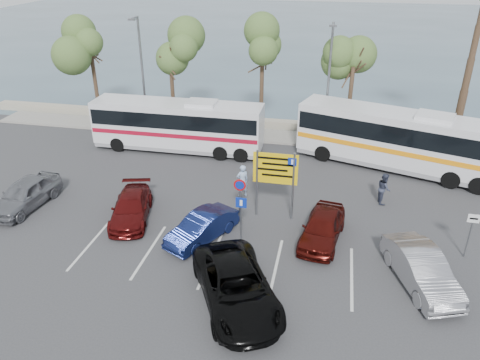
% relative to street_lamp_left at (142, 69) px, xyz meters
% --- Properties ---
extents(ground, '(120.00, 120.00, 0.00)m').
position_rel_street_lamp_left_xyz_m(ground, '(10.00, -13.52, -4.60)').
color(ground, '#363638').
rests_on(ground, ground).
extents(kerb_strip, '(44.00, 2.40, 0.15)m').
position_rel_street_lamp_left_xyz_m(kerb_strip, '(10.00, 0.48, -4.52)').
color(kerb_strip, gray).
rests_on(kerb_strip, ground).
extents(seawall, '(48.00, 0.80, 0.60)m').
position_rel_street_lamp_left_xyz_m(seawall, '(10.00, 2.48, -4.30)').
color(seawall, gray).
rests_on(seawall, ground).
extents(sea, '(140.00, 140.00, 0.00)m').
position_rel_street_lamp_left_xyz_m(sea, '(10.00, 46.48, -4.59)').
color(sea, '#3B525F').
rests_on(sea, ground).
extents(tree_far_left, '(3.20, 3.20, 7.60)m').
position_rel_street_lamp_left_xyz_m(tree_far_left, '(-4.00, 0.48, 1.73)').
color(tree_far_left, '#382619').
rests_on(tree_far_left, kerb_strip).
extents(tree_left, '(3.20, 3.20, 7.20)m').
position_rel_street_lamp_left_xyz_m(tree_left, '(2.00, 0.48, 1.41)').
color(tree_left, '#382619').
rests_on(tree_left, kerb_strip).
extents(tree_mid, '(3.20, 3.20, 8.00)m').
position_rel_street_lamp_left_xyz_m(tree_mid, '(8.50, 0.48, 2.06)').
color(tree_mid, '#382619').
rests_on(tree_mid, kerb_strip).
extents(tree_right, '(3.20, 3.20, 7.40)m').
position_rel_street_lamp_left_xyz_m(tree_right, '(14.50, 0.48, 1.57)').
color(tree_right, '#382619').
rests_on(tree_right, kerb_strip).
extents(street_lamp_left, '(0.45, 1.15, 8.01)m').
position_rel_street_lamp_left_xyz_m(street_lamp_left, '(0.00, 0.00, 0.00)').
color(street_lamp_left, slate).
rests_on(street_lamp_left, kerb_strip).
extents(street_lamp_right, '(0.45, 1.15, 8.01)m').
position_rel_street_lamp_left_xyz_m(street_lamp_right, '(13.00, 0.00, 0.00)').
color(street_lamp_right, slate).
rests_on(street_lamp_right, kerb_strip).
extents(direction_sign, '(2.20, 0.12, 3.60)m').
position_rel_street_lamp_left_xyz_m(direction_sign, '(11.00, -10.32, -2.17)').
color(direction_sign, slate).
rests_on(direction_sign, ground).
extents(sign_no_stop, '(0.60, 0.08, 2.35)m').
position_rel_street_lamp_left_xyz_m(sign_no_stop, '(9.40, -11.13, -3.02)').
color(sign_no_stop, slate).
rests_on(sign_no_stop, ground).
extents(sign_parking, '(0.50, 0.07, 2.25)m').
position_rel_street_lamp_left_xyz_m(sign_parking, '(9.80, -12.73, -3.13)').
color(sign_parking, slate).
rests_on(sign_parking, ground).
extents(sign_taxi, '(0.50, 0.07, 2.20)m').
position_rel_street_lamp_left_xyz_m(sign_taxi, '(19.80, -12.03, -3.18)').
color(sign_taxi, slate).
rests_on(sign_taxi, ground).
extents(lane_markings, '(12.02, 4.20, 0.01)m').
position_rel_street_lamp_left_xyz_m(lane_markings, '(8.86, -14.52, -4.60)').
color(lane_markings, silver).
rests_on(lane_markings, ground).
extents(coach_bus_left, '(11.23, 2.45, 3.50)m').
position_rel_street_lamp_left_xyz_m(coach_bus_left, '(3.50, -3.02, -2.98)').
color(coach_bus_left, silver).
rests_on(coach_bus_left, ground).
extents(coach_bus_right, '(12.33, 6.12, 3.78)m').
position_rel_street_lamp_left_xyz_m(coach_bus_right, '(17.50, -3.02, -2.85)').
color(coach_bus_right, silver).
rests_on(coach_bus_right, ground).
extents(car_silver_a, '(2.20, 4.56, 1.50)m').
position_rel_street_lamp_left_xyz_m(car_silver_a, '(-1.94, -12.02, -3.85)').
color(car_silver_a, slate).
rests_on(car_silver_a, ground).
extents(car_blue, '(3.00, 4.14, 1.30)m').
position_rel_street_lamp_left_xyz_m(car_blue, '(8.00, -13.06, -3.95)').
color(car_blue, '#0F1A4A').
rests_on(car_blue, ground).
extents(car_maroon, '(2.77, 4.63, 1.26)m').
position_rel_street_lamp_left_xyz_m(car_maroon, '(4.00, -12.02, -3.97)').
color(car_maroon, '#540E0E').
rests_on(car_maroon, ground).
extents(car_red, '(2.30, 4.41, 1.43)m').
position_rel_street_lamp_left_xyz_m(car_red, '(13.50, -12.02, -3.88)').
color(car_red, '#470E0A').
rests_on(car_red, ground).
extents(suv_black, '(4.84, 6.15, 1.55)m').
position_rel_street_lamp_left_xyz_m(suv_black, '(10.50, -17.02, -3.82)').
color(suv_black, black).
rests_on(suv_black, ground).
extents(car_silver_b, '(3.03, 4.80, 1.49)m').
position_rel_street_lamp_left_xyz_m(car_silver_b, '(17.57, -14.39, -3.85)').
color(car_silver_b, '#9A9A9F').
rests_on(car_silver_b, ground).
extents(pedestrian_near, '(0.81, 0.74, 1.86)m').
position_rel_street_lamp_left_xyz_m(pedestrian_near, '(8.99, -8.52, -3.67)').
color(pedestrian_near, '#9BB8E2').
rests_on(pedestrian_near, ground).
extents(pedestrian_far, '(0.76, 0.91, 1.71)m').
position_rel_street_lamp_left_xyz_m(pedestrian_far, '(16.52, -7.69, -3.74)').
color(pedestrian_far, '#33384D').
rests_on(pedestrian_far, ground).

